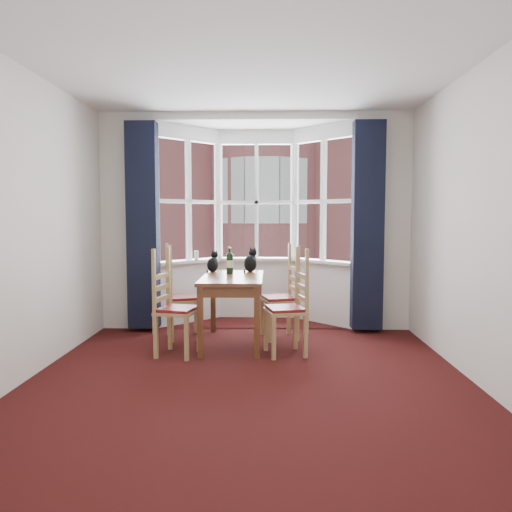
{
  "coord_description": "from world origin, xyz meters",
  "views": [
    {
      "loc": [
        0.17,
        -4.23,
        1.47
      ],
      "look_at": [
        0.04,
        1.05,
        1.05
      ],
      "focal_mm": 35.0,
      "sensor_mm": 36.0,
      "label": 1
    }
  ],
  "objects_px": {
    "dining_table": "(233,286)",
    "candle_tall": "(196,255)",
    "chair_left_near": "(170,311)",
    "cat_left": "(213,263)",
    "wine_bottle": "(230,262)",
    "chair_right_near": "(294,310)",
    "cat_right": "(251,262)",
    "chair_left_far": "(177,299)",
    "chair_right_far": "(287,299)"
  },
  "relations": [
    {
      "from": "cat_right",
      "to": "cat_left",
      "type": "bearing_deg",
      "value": -176.7
    },
    {
      "from": "chair_left_far",
      "to": "chair_right_far",
      "type": "height_order",
      "value": "same"
    },
    {
      "from": "chair_left_far",
      "to": "candle_tall",
      "type": "height_order",
      "value": "candle_tall"
    },
    {
      "from": "cat_left",
      "to": "candle_tall",
      "type": "xyz_separation_m",
      "value": [
        -0.31,
        0.72,
        0.04
      ]
    },
    {
      "from": "cat_left",
      "to": "wine_bottle",
      "type": "height_order",
      "value": "wine_bottle"
    },
    {
      "from": "chair_left_near",
      "to": "cat_right",
      "type": "height_order",
      "value": "cat_right"
    },
    {
      "from": "dining_table",
      "to": "cat_right",
      "type": "height_order",
      "value": "cat_right"
    },
    {
      "from": "dining_table",
      "to": "chair_right_near",
      "type": "distance_m",
      "value": 0.82
    },
    {
      "from": "dining_table",
      "to": "chair_left_near",
      "type": "height_order",
      "value": "chair_left_near"
    },
    {
      "from": "chair_right_near",
      "to": "cat_right",
      "type": "height_order",
      "value": "cat_right"
    },
    {
      "from": "cat_left",
      "to": "wine_bottle",
      "type": "xyz_separation_m",
      "value": [
        0.23,
        -0.25,
        0.04
      ]
    },
    {
      "from": "dining_table",
      "to": "chair_left_far",
      "type": "xyz_separation_m",
      "value": [
        -0.7,
        0.25,
        -0.2
      ]
    },
    {
      "from": "chair_left_near",
      "to": "cat_left",
      "type": "relative_size",
      "value": 3.41
    },
    {
      "from": "chair_right_near",
      "to": "cat_left",
      "type": "xyz_separation_m",
      "value": [
        -0.95,
        0.86,
        0.42
      ]
    },
    {
      "from": "wine_bottle",
      "to": "chair_right_far",
      "type": "bearing_deg",
      "value": 7.95
    },
    {
      "from": "chair_right_far",
      "to": "cat_right",
      "type": "bearing_deg",
      "value": 158.02
    },
    {
      "from": "dining_table",
      "to": "cat_left",
      "type": "xyz_separation_m",
      "value": [
        -0.28,
        0.45,
        0.21
      ]
    },
    {
      "from": "dining_table",
      "to": "candle_tall",
      "type": "bearing_deg",
      "value": 116.51
    },
    {
      "from": "wine_bottle",
      "to": "dining_table",
      "type": "bearing_deg",
      "value": -76.92
    },
    {
      "from": "chair_left_near",
      "to": "cat_right",
      "type": "bearing_deg",
      "value": 48.51
    },
    {
      "from": "chair_right_near",
      "to": "wine_bottle",
      "type": "relative_size",
      "value": 2.86
    },
    {
      "from": "dining_table",
      "to": "candle_tall",
      "type": "distance_m",
      "value": 1.33
    },
    {
      "from": "dining_table",
      "to": "chair_left_near",
      "type": "bearing_deg",
      "value": -144.37
    },
    {
      "from": "cat_right",
      "to": "chair_right_far",
      "type": "bearing_deg",
      "value": -21.98
    },
    {
      "from": "chair_left_near",
      "to": "candle_tall",
      "type": "relative_size",
      "value": 7.21
    },
    {
      "from": "chair_left_far",
      "to": "cat_left",
      "type": "distance_m",
      "value": 0.63
    },
    {
      "from": "dining_table",
      "to": "chair_right_near",
      "type": "bearing_deg",
      "value": -30.76
    },
    {
      "from": "cat_right",
      "to": "chair_right_near",
      "type": "bearing_deg",
      "value": -61.03
    },
    {
      "from": "chair_right_far",
      "to": "candle_tall",
      "type": "bearing_deg",
      "value": 144.39
    },
    {
      "from": "dining_table",
      "to": "chair_left_near",
      "type": "relative_size",
      "value": 1.4
    },
    {
      "from": "dining_table",
      "to": "chair_right_far",
      "type": "xyz_separation_m",
      "value": [
        0.63,
        0.3,
        -0.2
      ]
    },
    {
      "from": "cat_left",
      "to": "candle_tall",
      "type": "relative_size",
      "value": 2.11
    },
    {
      "from": "chair_left_far",
      "to": "chair_right_far",
      "type": "relative_size",
      "value": 1.0
    },
    {
      "from": "chair_right_near",
      "to": "chair_right_far",
      "type": "bearing_deg",
      "value": 93.89
    },
    {
      "from": "dining_table",
      "to": "wine_bottle",
      "type": "xyz_separation_m",
      "value": [
        -0.05,
        0.21,
        0.25
      ]
    },
    {
      "from": "chair_right_far",
      "to": "wine_bottle",
      "type": "distance_m",
      "value": 0.82
    },
    {
      "from": "chair_right_near",
      "to": "cat_right",
      "type": "relative_size",
      "value": 2.98
    },
    {
      "from": "dining_table",
      "to": "cat_right",
      "type": "xyz_separation_m",
      "value": [
        0.19,
        0.48,
        0.23
      ]
    },
    {
      "from": "chair_left_near",
      "to": "wine_bottle",
      "type": "height_order",
      "value": "wine_bottle"
    },
    {
      "from": "cat_left",
      "to": "cat_right",
      "type": "xyz_separation_m",
      "value": [
        0.47,
        0.03,
        0.01
      ]
    },
    {
      "from": "chair_right_far",
      "to": "cat_left",
      "type": "bearing_deg",
      "value": 170.53
    },
    {
      "from": "chair_left_far",
      "to": "cat_left",
      "type": "bearing_deg",
      "value": 25.48
    },
    {
      "from": "chair_left_near",
      "to": "cat_left",
      "type": "height_order",
      "value": "cat_left"
    },
    {
      "from": "chair_left_near",
      "to": "dining_table",
      "type": "bearing_deg",
      "value": 35.63
    },
    {
      "from": "chair_left_far",
      "to": "wine_bottle",
      "type": "height_order",
      "value": "wine_bottle"
    },
    {
      "from": "dining_table",
      "to": "chair_right_far",
      "type": "relative_size",
      "value": 1.4
    },
    {
      "from": "candle_tall",
      "to": "dining_table",
      "type": "bearing_deg",
      "value": -63.49
    },
    {
      "from": "wine_bottle",
      "to": "candle_tall",
      "type": "relative_size",
      "value": 2.52
    },
    {
      "from": "chair_right_far",
      "to": "wine_bottle",
      "type": "bearing_deg",
      "value": -172.05
    },
    {
      "from": "chair_left_far",
      "to": "chair_right_near",
      "type": "bearing_deg",
      "value": -25.52
    }
  ]
}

